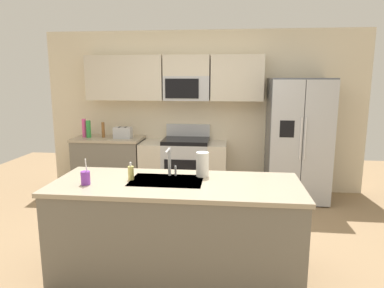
{
  "coord_description": "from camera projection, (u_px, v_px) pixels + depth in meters",
  "views": [
    {
      "loc": [
        0.45,
        -3.57,
        1.85
      ],
      "look_at": [
        -0.01,
        0.6,
        1.05
      ],
      "focal_mm": 32.42,
      "sensor_mm": 36.0,
      "label": 1
    }
  ],
  "objects": [
    {
      "name": "ground_plane",
      "position": [
        187.0,
        246.0,
        3.88
      ],
      "size": [
        9.0,
        9.0,
        0.0
      ],
      "primitive_type": "plane",
      "color": "#997A56",
      "rests_on": "ground"
    },
    {
      "name": "kitchen_wall_unit",
      "position": [
        194.0,
        101.0,
        5.65
      ],
      "size": [
        5.2,
        0.43,
        2.6
      ],
      "color": "beige",
      "rests_on": "ground"
    },
    {
      "name": "back_counter",
      "position": [
        110.0,
        164.0,
        5.72
      ],
      "size": [
        1.1,
        0.63,
        0.9
      ],
      "color": "slate",
      "rests_on": "ground"
    },
    {
      "name": "range_oven",
      "position": [
        184.0,
        167.0,
        5.59
      ],
      "size": [
        1.36,
        0.61,
        1.1
      ],
      "color": "#B7BABF",
      "rests_on": "ground"
    },
    {
      "name": "refrigerator",
      "position": [
        298.0,
        140.0,
        5.24
      ],
      "size": [
        0.9,
        0.76,
        1.85
      ],
      "color": "#4C4F54",
      "rests_on": "ground"
    },
    {
      "name": "island_counter",
      "position": [
        177.0,
        227.0,
        3.29
      ],
      "size": [
        2.3,
        0.9,
        0.9
      ],
      "color": "slate",
      "rests_on": "ground"
    },
    {
      "name": "toaster",
      "position": [
        123.0,
        133.0,
        5.54
      ],
      "size": [
        0.28,
        0.16,
        0.18
      ],
      "color": "#B7BABF",
      "rests_on": "back_counter"
    },
    {
      "name": "pepper_mill",
      "position": [
        103.0,
        130.0,
        5.62
      ],
      "size": [
        0.05,
        0.05,
        0.25
      ],
      "primitive_type": "cylinder",
      "color": "brown",
      "rests_on": "back_counter"
    },
    {
      "name": "bottle_green",
      "position": [
        89.0,
        129.0,
        5.6
      ],
      "size": [
        0.07,
        0.07,
        0.28
      ],
      "primitive_type": "cylinder",
      "color": "green",
      "rests_on": "back_counter"
    },
    {
      "name": "bottle_pink",
      "position": [
        84.0,
        128.0,
        5.64
      ],
      "size": [
        0.06,
        0.06,
        0.3
      ],
      "primitive_type": "cylinder",
      "color": "#EA4C93",
      "rests_on": "back_counter"
    },
    {
      "name": "sink_faucet",
      "position": [
        170.0,
        160.0,
        3.38
      ],
      "size": [
        0.08,
        0.21,
        0.28
      ],
      "color": "#B7BABF",
      "rests_on": "island_counter"
    },
    {
      "name": "drink_cup_purple",
      "position": [
        86.0,
        178.0,
        3.14
      ],
      "size": [
        0.08,
        0.08,
        0.24
      ],
      "color": "purple",
      "rests_on": "island_counter"
    },
    {
      "name": "soap_dispenser",
      "position": [
        131.0,
        173.0,
        3.28
      ],
      "size": [
        0.06,
        0.06,
        0.17
      ],
      "color": "#D8CC66",
      "rests_on": "island_counter"
    },
    {
      "name": "paper_towel_roll",
      "position": [
        202.0,
        164.0,
        3.39
      ],
      "size": [
        0.12,
        0.12,
        0.24
      ],
      "primitive_type": "cylinder",
      "color": "white",
      "rests_on": "island_counter"
    }
  ]
}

